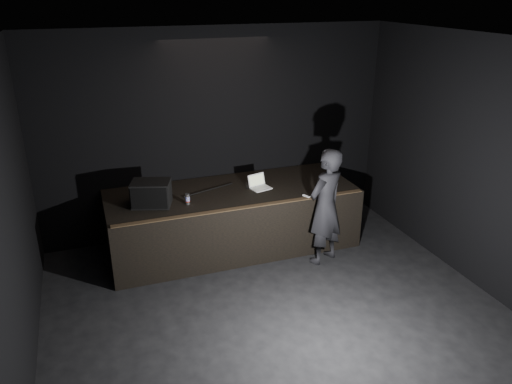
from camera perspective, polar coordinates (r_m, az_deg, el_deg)
The scene contains 11 objects.
ground at distance 6.37m, azimuth 4.99°, elevation -17.16°, with size 7.00×7.00×0.00m, color black.
room_walls at distance 5.32m, azimuth 5.71°, elevation -0.11°, with size 6.10×7.10×3.52m.
stage_riser at distance 8.27m, azimuth -2.73°, elevation -3.03°, with size 4.00×1.50×1.00m, color black.
riser_lip at distance 7.44m, azimuth -1.18°, elevation -1.73°, with size 3.92×0.10×0.01m, color brown.
stage_monitor at distance 7.61m, azimuth -11.89°, elevation -0.18°, with size 0.66×0.57×0.38m.
cable at distance 8.09m, azimuth -5.43°, elevation 0.24°, with size 0.02×0.02×0.94m, color black.
laptop at distance 8.15m, azimuth 0.35°, elevation 0.86°, with size 0.37×0.35×0.21m.
beer_can at distance 7.60m, azimuth -7.83°, elevation -0.80°, with size 0.07×0.07×0.17m.
plastic_cup at distance 8.13m, azimuth -0.95°, elevation 0.73°, with size 0.07×0.07×0.09m, color white.
wii_remote at distance 7.84m, azimuth 5.76°, elevation -0.49°, with size 0.03×0.14×0.03m, color white.
person at distance 7.71m, azimuth 7.94°, elevation -1.68°, with size 0.68×0.44×1.86m, color black.
Camera 1 is at (-2.15, -4.42, 4.05)m, focal length 35.00 mm.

